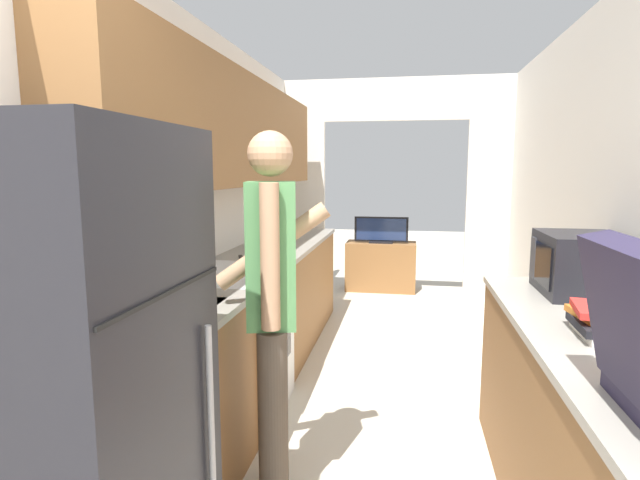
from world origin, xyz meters
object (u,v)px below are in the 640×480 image
(microwave, at_px, (580,264))
(television, at_px, (381,230))
(person, at_px, (272,311))
(range_oven, at_px, (231,343))
(book_stack, at_px, (605,323))
(tv_cabinet, at_px, (381,266))
(refrigerator, at_px, (60,405))
(knife, at_px, (244,256))

(microwave, xyz_separation_m, television, (-1.18, 3.59, -0.28))
(microwave, bearing_deg, person, -157.56)
(person, distance_m, television, 4.19)
(range_oven, height_order, television, range_oven)
(book_stack, distance_m, tv_cabinet, 4.49)
(refrigerator, relative_size, range_oven, 1.59)
(refrigerator, xyz_separation_m, television, (0.69, 4.99, -0.05))
(refrigerator, distance_m, range_oven, 1.64)
(person, bearing_deg, knife, 10.31)
(range_oven, distance_m, tv_cabinet, 3.52)
(microwave, bearing_deg, tv_cabinet, 108.04)
(range_oven, bearing_deg, book_stack, -25.94)
(range_oven, xyz_separation_m, book_stack, (1.81, -0.88, 0.50))
(television, bearing_deg, microwave, -71.77)
(microwave, height_order, knife, microwave)
(range_oven, xyz_separation_m, tv_cabinet, (0.75, 3.44, -0.15))
(range_oven, height_order, tv_cabinet, range_oven)
(knife, bearing_deg, television, 47.97)
(range_oven, relative_size, microwave, 2.22)
(tv_cabinet, xyz_separation_m, television, (0.00, -0.04, 0.47))
(refrigerator, xyz_separation_m, tv_cabinet, (0.69, 5.03, -0.52))
(refrigerator, relative_size, book_stack, 5.37)
(tv_cabinet, relative_size, television, 1.31)
(knife, bearing_deg, range_oven, -106.62)
(refrigerator, xyz_separation_m, knife, (-0.14, 2.14, 0.08))
(television, height_order, knife, television)
(refrigerator, distance_m, tv_cabinet, 5.11)
(refrigerator, distance_m, knife, 2.14)
(refrigerator, relative_size, knife, 5.00)
(microwave, height_order, book_stack, microwave)
(range_oven, bearing_deg, knife, 99.15)
(refrigerator, xyz_separation_m, range_oven, (-0.06, 1.60, -0.37))
(microwave, xyz_separation_m, book_stack, (-0.12, -0.69, -0.10))
(person, bearing_deg, book_stack, -107.21)
(refrigerator, bearing_deg, range_oven, 92.00)
(refrigerator, height_order, knife, refrigerator)
(range_oven, distance_m, microwave, 2.03)
(range_oven, distance_m, book_stack, 2.07)
(range_oven, relative_size, television, 1.56)
(range_oven, xyz_separation_m, knife, (-0.09, 0.54, 0.45))
(tv_cabinet, height_order, knife, knife)
(range_oven, distance_m, person, 1.03)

